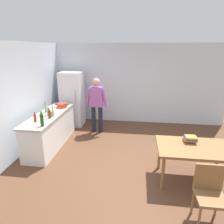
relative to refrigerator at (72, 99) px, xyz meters
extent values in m
plane|color=brown|center=(1.90, -2.40, -0.90)|extent=(14.00, 14.00, 0.00)
cube|color=silver|center=(1.90, 0.60, 0.45)|extent=(6.40, 0.12, 2.70)
cube|color=silver|center=(-0.70, -2.20, 0.45)|extent=(0.12, 5.60, 2.70)
cube|color=white|center=(-0.10, -1.60, -0.47)|extent=(0.60, 2.12, 0.86)
cube|color=#B2A893|center=(-0.10, -1.60, -0.02)|extent=(0.64, 2.20, 0.04)
cube|color=white|center=(0.00, 0.00, 0.00)|extent=(0.70, 0.64, 1.80)
cylinder|color=#B2B2B7|center=(0.22, -0.34, 0.20)|extent=(0.02, 0.02, 0.40)
cylinder|color=#1E1E2D|center=(0.84, -0.55, -0.48)|extent=(0.13, 0.13, 0.84)
cylinder|color=#1E1E2D|center=(1.06, -0.55, -0.48)|extent=(0.13, 0.13, 0.84)
cube|color=#99519E|center=(0.95, -0.55, 0.24)|extent=(0.38, 0.22, 0.60)
sphere|color=tan|center=(0.95, -0.55, 0.69)|extent=(0.22, 0.22, 0.22)
cylinder|color=#99519E|center=(0.70, -0.59, 0.22)|extent=(0.20, 0.09, 0.55)
cylinder|color=#99519E|center=(1.20, -0.59, 0.22)|extent=(0.20, 0.09, 0.55)
cube|color=olive|center=(3.30, -2.70, -0.18)|extent=(1.40, 0.90, 0.05)
cylinder|color=olive|center=(2.70, -3.05, -0.55)|extent=(0.06, 0.06, 0.70)
cylinder|color=olive|center=(2.70, -2.35, -0.55)|extent=(0.06, 0.06, 0.70)
cylinder|color=olive|center=(3.90, -2.35, -0.55)|extent=(0.06, 0.06, 0.70)
cylinder|color=olive|center=(3.12, -3.93, -0.68)|extent=(0.04, 0.04, 0.45)
cylinder|color=olive|center=(3.12, -3.57, -0.68)|extent=(0.04, 0.04, 0.45)
cylinder|color=olive|center=(3.48, -3.57, -0.68)|extent=(0.04, 0.04, 0.45)
cube|color=olive|center=(3.30, -3.75, -0.43)|extent=(0.42, 0.42, 0.04)
cube|color=olive|center=(3.30, -3.56, -0.20)|extent=(0.42, 0.04, 0.42)
cylinder|color=red|center=(0.01, -0.97, 0.06)|extent=(0.28, 0.28, 0.12)
cube|color=black|center=(-0.16, -0.97, 0.08)|extent=(0.06, 0.03, 0.02)
cube|color=black|center=(0.18, -0.97, 0.08)|extent=(0.06, 0.03, 0.02)
cylinder|color=tan|center=(0.06, -1.77, 0.07)|extent=(0.11, 0.11, 0.14)
cylinder|color=olive|center=(0.08, -1.76, 0.21)|extent=(0.02, 0.05, 0.22)
cylinder|color=olive|center=(0.08, -1.78, 0.21)|extent=(0.02, 0.04, 0.22)
cylinder|color=silver|center=(-0.07, -1.73, 0.12)|extent=(0.07, 0.07, 0.24)
cylinder|color=silver|center=(-0.07, -1.73, 0.27)|extent=(0.03, 0.03, 0.06)
cylinder|color=#1E5123|center=(0.12, -2.44, 0.14)|extent=(0.08, 0.08, 0.28)
cylinder|color=#1E5123|center=(0.12, -2.44, 0.31)|extent=(0.03, 0.03, 0.06)
cylinder|color=gray|center=(-0.25, -1.47, 0.13)|extent=(0.06, 0.06, 0.26)
cylinder|color=gray|center=(-0.25, -1.47, 0.29)|extent=(0.02, 0.02, 0.06)
cylinder|color=#5B3314|center=(0.06, -1.92, 0.10)|extent=(0.06, 0.06, 0.20)
cylinder|color=#5B3314|center=(0.06, -1.92, 0.23)|extent=(0.02, 0.02, 0.06)
cylinder|color=#B22319|center=(-0.17, -2.20, 0.09)|extent=(0.06, 0.06, 0.18)
cylinder|color=#B22319|center=(-0.17, -2.20, 0.21)|extent=(0.02, 0.02, 0.06)
cube|color=#B22D28|center=(3.24, -2.49, -0.13)|extent=(0.24, 0.14, 0.03)
cube|color=gold|center=(3.25, -2.49, -0.10)|extent=(0.24, 0.18, 0.03)
cube|color=#284C8E|center=(3.26, -2.51, -0.07)|extent=(0.23, 0.19, 0.03)
cube|color=orange|center=(3.26, -2.51, -0.03)|extent=(0.21, 0.19, 0.03)
camera|label=1|loc=(2.19, -6.31, 1.66)|focal=32.13mm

